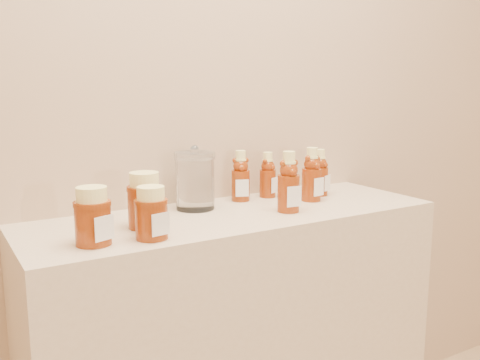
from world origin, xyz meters
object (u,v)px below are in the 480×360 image
display_table (236,358)px  honey_jar_left (93,216)px  bear_bottle_back_left (241,172)px  bear_bottle_front_left (289,178)px  glass_canister (195,178)px

display_table → honey_jar_left: honey_jar_left is taller
bear_bottle_back_left → honey_jar_left: size_ratio=1.33×
display_table → bear_bottle_front_left: 0.57m
bear_bottle_front_left → glass_canister: (-0.22, 0.17, -0.01)m
display_table → glass_canister: size_ratio=6.56×
bear_bottle_back_left → display_table: bearing=-104.7°
bear_bottle_front_left → glass_canister: bear_bottle_front_left is taller
display_table → bear_bottle_back_left: (0.09, 0.13, 0.54)m
display_table → glass_canister: glass_canister is taller
honey_jar_left → glass_canister: (0.36, 0.20, 0.02)m
glass_canister → bear_bottle_back_left: bearing=9.6°
bear_bottle_back_left → honey_jar_left: bear_bottle_back_left is taller
bear_bottle_back_left → bear_bottle_front_left: bearing=-56.2°
bear_bottle_back_left → glass_canister: size_ratio=0.98×
bear_bottle_front_left → honey_jar_left: size_ratio=1.47×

